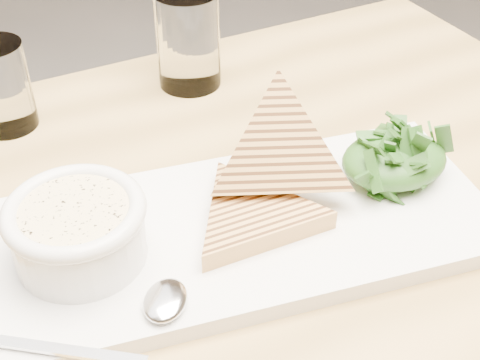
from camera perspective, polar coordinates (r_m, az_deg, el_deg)
name	(u,v)px	position (r m, az deg, el deg)	size (l,w,h in m)	color
table_top	(159,286)	(0.60, -6.95, -8.94)	(1.11, 0.74, 0.04)	tan
table_leg_br	(396,223)	(1.23, 13.18, -3.62)	(0.06, 0.06, 0.69)	tan
platter	(248,228)	(0.61, 0.70, -4.14)	(0.45, 0.20, 0.02)	white
soup_bowl	(79,237)	(0.57, -13.55, -4.76)	(0.11, 0.11, 0.04)	white
soup	(74,213)	(0.55, -13.95, -2.74)	(0.09, 0.09, 0.01)	beige
bowl_rim	(74,211)	(0.55, -13.99, -2.58)	(0.12, 0.12, 0.01)	white
sandwich_flat	(252,216)	(0.59, 1.07, -3.07)	(0.15, 0.15, 0.02)	tan
sandwich_lean	(280,153)	(0.60, 3.46, 2.35)	(0.15, 0.15, 0.08)	tan
salad_base	(394,160)	(0.66, 13.02, 1.68)	(0.11, 0.08, 0.04)	#1C4913
arugula_pile	(395,154)	(0.65, 13.11, 2.16)	(0.11, 0.10, 0.05)	#2F5820
spoon_bowl	(165,300)	(0.53, -6.39, -10.16)	(0.03, 0.05, 0.01)	silver
spoon_handle	(70,351)	(0.52, -14.35, -13.95)	(0.12, 0.01, 0.00)	silver
glass_near	(0,87)	(0.78, -19.77, 7.52)	(0.06, 0.06, 0.10)	white
glass_far	(188,40)	(0.81, -4.44, 11.85)	(0.08, 0.08, 0.12)	white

